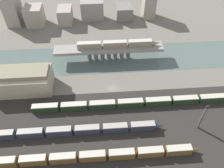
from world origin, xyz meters
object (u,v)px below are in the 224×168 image
at_px(train_yard_near, 81,157).
at_px(train_yard_far, 134,103).
at_px(train_on_bridge, 118,44).
at_px(signal_tower, 202,117).
at_px(train_yard_mid, 62,131).
at_px(warehouse_building, 21,80).

bearing_deg(train_yard_near, train_yard_far, 46.56).
bearing_deg(train_yard_near, train_on_bridge, 72.12).
bearing_deg(train_on_bridge, signal_tower, -59.25).
bearing_deg(signal_tower, train_yard_mid, 178.93).
distance_m(train_on_bridge, train_yard_far, 35.85).
xyz_separation_m(train_on_bridge, signal_tower, (28.83, -48.46, -2.57)).
relative_size(train_on_bridge, signal_tower, 3.18).
relative_size(warehouse_building, signal_tower, 2.02).
height_order(train_on_bridge, signal_tower, signal_tower).
xyz_separation_m(train_yard_near, warehouse_building, (-29.08, 38.84, 3.66)).
bearing_deg(train_yard_far, warehouse_building, 164.23).
bearing_deg(train_yard_mid, warehouse_building, 127.90).
bearing_deg(train_yard_mid, signal_tower, -1.07).
height_order(train_on_bridge, train_yard_near, train_on_bridge).
xyz_separation_m(train_yard_mid, train_yard_far, (30.69, 12.65, -0.10)).
distance_m(train_yard_far, warehouse_building, 54.13).
bearing_deg(warehouse_building, signal_tower, -20.24).
bearing_deg(warehouse_building, train_yard_mid, -52.10).
height_order(train_yard_mid, warehouse_building, warehouse_building).
relative_size(train_yard_near, signal_tower, 6.26).
bearing_deg(train_on_bridge, warehouse_building, -157.32).
relative_size(train_on_bridge, train_yard_near, 0.51).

